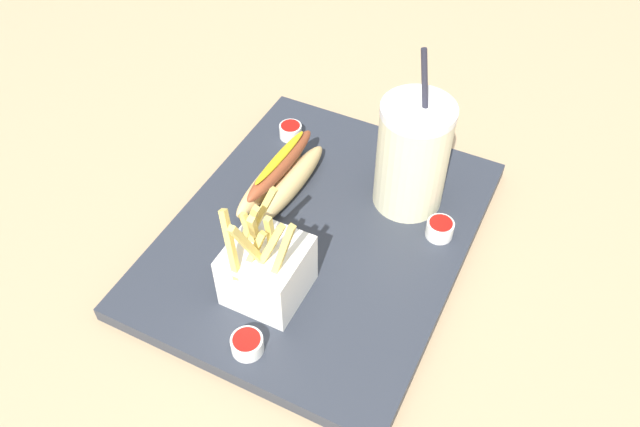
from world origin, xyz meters
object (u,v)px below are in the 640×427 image
at_px(soda_cup, 412,156).
at_px(ketchup_cup_3, 247,344).
at_px(fries_basket, 267,269).
at_px(ketchup_cup_1, 291,130).
at_px(ketchup_cup_2, 440,228).
at_px(hot_dog_1, 281,176).

bearing_deg(soda_cup, ketchup_cup_3, 166.14).
bearing_deg(fries_basket, ketchup_cup_1, 22.81).
xyz_separation_m(soda_cup, ketchup_cup_2, (-0.04, -0.06, -0.06)).
relative_size(soda_cup, ketchup_cup_1, 6.89).
height_order(fries_basket, ketchup_cup_2, fries_basket).
distance_m(hot_dog_1, ketchup_cup_2, 0.21).
relative_size(hot_dog_1, ketchup_cup_1, 5.20).
bearing_deg(soda_cup, fries_basket, 156.86).
distance_m(fries_basket, hot_dog_1, 0.16).
bearing_deg(soda_cup, ketchup_cup_2, -125.00).
bearing_deg(hot_dog_1, fries_basket, -156.57).
distance_m(soda_cup, ketchup_cup_3, 0.30).
bearing_deg(ketchup_cup_2, fries_basket, 138.59).
bearing_deg(ketchup_cup_1, soda_cup, -102.52).
bearing_deg(ketchup_cup_1, fries_basket, -157.19).
relative_size(fries_basket, ketchup_cup_3, 4.22).
relative_size(fries_basket, hot_dog_1, 0.89).
distance_m(soda_cup, ketchup_cup_1, 0.21).
bearing_deg(fries_basket, ketchup_cup_3, -166.63).
bearing_deg(ketchup_cup_3, hot_dog_1, 20.15).
height_order(ketchup_cup_1, ketchup_cup_2, ketchup_cup_2).
bearing_deg(fries_basket, soda_cup, -23.14).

